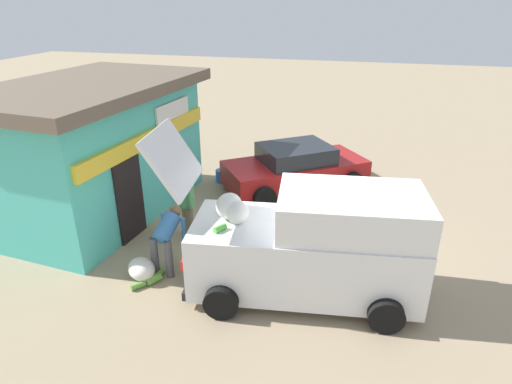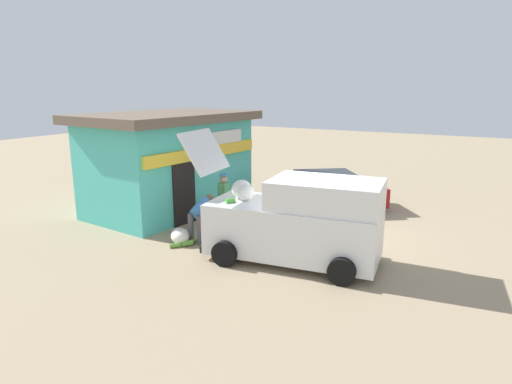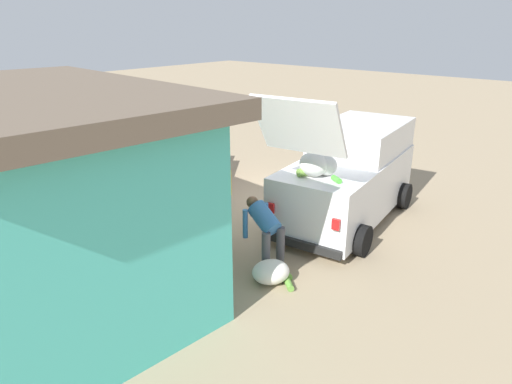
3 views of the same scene
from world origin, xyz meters
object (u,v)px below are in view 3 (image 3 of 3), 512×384
Objects in this scene: delivery_van at (349,174)px; vendor_standing at (208,203)px; parked_sedan at (170,163)px; storefront_bar at (44,195)px; customer_bending at (265,227)px; unloaded_banana_pile at (271,273)px; paint_bucket at (102,201)px.

vendor_standing is (1.30, 2.99, -0.09)m from delivery_van.
storefront_bar is at bearing 120.43° from parked_sedan.
vendor_standing is 1.31× the size of customer_bending.
unloaded_banana_pile is (-0.43, 3.22, -0.82)m from delivery_van.
unloaded_banana_pile is 2.28× the size of paint_bucket.
parked_sedan is at bearing 13.63° from delivery_van.
delivery_van is 2.99× the size of vendor_standing.
unloaded_banana_pile is at bearing 97.65° from delivery_van.
unloaded_banana_pile is (-5.15, 2.08, -0.41)m from parked_sedan.
customer_bending is 0.81m from unloaded_banana_pile.
delivery_van is 12.89× the size of paint_bucket.
parked_sedan is 4.90× the size of unloaded_banana_pile.
delivery_van reaches higher than parked_sedan.
storefront_bar is 3.75× the size of vendor_standing.
parked_sedan is at bearing -28.32° from vendor_standing.
parked_sedan is at bearing -86.27° from paint_bucket.
storefront_bar is 3.80m from unloaded_banana_pile.
paint_bucket is at bearing 5.70° from customer_bending.
parked_sedan reaches higher than unloaded_banana_pile.
storefront_bar is 2.89m from vendor_standing.
delivery_van is at bearing -89.90° from customer_bending.
unloaded_banana_pile is at bearing 140.55° from customer_bending.
paint_bucket is (4.58, 3.33, -0.82)m from delivery_van.
paint_bucket is at bearing 5.97° from vendor_standing.
vendor_standing is 1.89× the size of unloaded_banana_pile.
vendor_standing is at bearing 5.02° from customer_bending.
vendor_standing is at bearing -7.78° from unloaded_banana_pile.
unloaded_banana_pile is at bearing -135.62° from storefront_bar.
parked_sedan is at bearing -21.97° from unloaded_banana_pile.
delivery_van is at bearing -166.37° from parked_sedan.
storefront_bar is 3.59m from customer_bending.
parked_sedan is 3.90m from vendor_standing.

